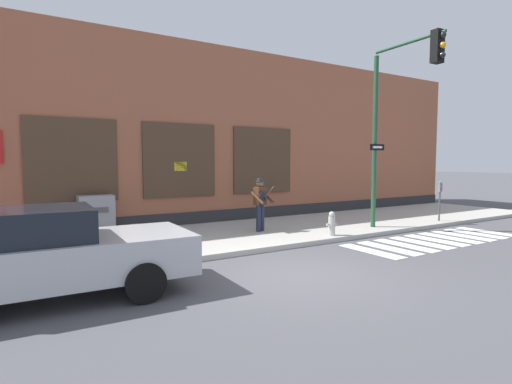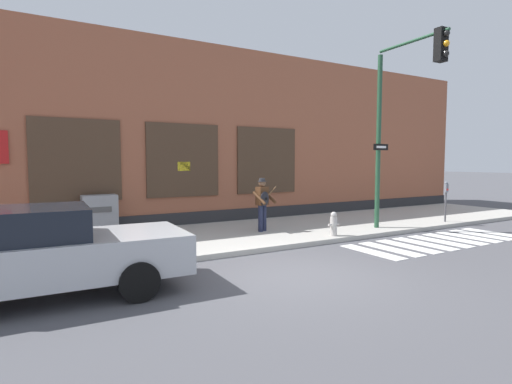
{
  "view_description": "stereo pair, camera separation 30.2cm",
  "coord_description": "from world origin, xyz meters",
  "px_view_note": "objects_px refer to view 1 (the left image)",
  "views": [
    {
      "loc": [
        -4.88,
        -6.29,
        2.27
      ],
      "look_at": [
        0.41,
        2.24,
        1.51
      ],
      "focal_mm": 28.0,
      "sensor_mm": 36.0,
      "label": 1
    },
    {
      "loc": [
        -4.62,
        -6.45,
        2.27
      ],
      "look_at": [
        0.41,
        2.24,
        1.51
      ],
      "focal_mm": 28.0,
      "sensor_mm": 36.0,
      "label": 2
    }
  ],
  "objects_px": {
    "red_car": "(45,255)",
    "fire_hydrant": "(332,224)",
    "traffic_light": "(397,104)",
    "utility_box": "(96,215)",
    "parking_meter": "(440,195)",
    "busker": "(261,201)"
  },
  "relations": [
    {
      "from": "red_car",
      "to": "busker",
      "type": "height_order",
      "value": "busker"
    },
    {
      "from": "parking_meter",
      "to": "fire_hydrant",
      "type": "relative_size",
      "value": 2.05
    },
    {
      "from": "parking_meter",
      "to": "fire_hydrant",
      "type": "xyz_separation_m",
      "value": [
        -5.26,
        -0.09,
        -0.6
      ]
    },
    {
      "from": "red_car",
      "to": "fire_hydrant",
      "type": "distance_m",
      "value": 7.59
    },
    {
      "from": "parking_meter",
      "to": "fire_hydrant",
      "type": "bearing_deg",
      "value": -179.04
    },
    {
      "from": "utility_box",
      "to": "parking_meter",
      "type": "bearing_deg",
      "value": -18.06
    },
    {
      "from": "utility_box",
      "to": "busker",
      "type": "bearing_deg",
      "value": -24.76
    },
    {
      "from": "busker",
      "to": "traffic_light",
      "type": "bearing_deg",
      "value": -30.89
    },
    {
      "from": "parking_meter",
      "to": "red_car",
      "type": "bearing_deg",
      "value": -173.47
    },
    {
      "from": "busker",
      "to": "traffic_light",
      "type": "relative_size",
      "value": 0.29
    },
    {
      "from": "busker",
      "to": "fire_hydrant",
      "type": "bearing_deg",
      "value": -50.14
    },
    {
      "from": "parking_meter",
      "to": "utility_box",
      "type": "bearing_deg",
      "value": 161.94
    },
    {
      "from": "busker",
      "to": "utility_box",
      "type": "relative_size",
      "value": 1.41
    },
    {
      "from": "traffic_light",
      "to": "utility_box",
      "type": "xyz_separation_m",
      "value": [
        -7.94,
        4.15,
        -3.28
      ]
    },
    {
      "from": "traffic_light",
      "to": "fire_hydrant",
      "type": "distance_m",
      "value": 4.15
    },
    {
      "from": "busker",
      "to": "traffic_light",
      "type": "height_order",
      "value": "traffic_light"
    },
    {
      "from": "fire_hydrant",
      "to": "busker",
      "type": "bearing_deg",
      "value": 129.86
    },
    {
      "from": "traffic_light",
      "to": "utility_box",
      "type": "height_order",
      "value": "traffic_light"
    },
    {
      "from": "traffic_light",
      "to": "fire_hydrant",
      "type": "relative_size",
      "value": 8.12
    },
    {
      "from": "fire_hydrant",
      "to": "utility_box",
      "type": "bearing_deg",
      "value": 147.48
    },
    {
      "from": "traffic_light",
      "to": "parking_meter",
      "type": "xyz_separation_m",
      "value": [
        3.11,
        0.55,
        -2.91
      ]
    },
    {
      "from": "parking_meter",
      "to": "utility_box",
      "type": "relative_size",
      "value": 1.24
    }
  ]
}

